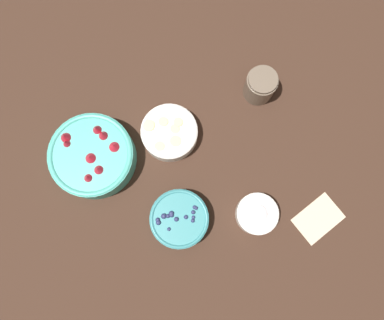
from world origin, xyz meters
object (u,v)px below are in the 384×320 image
(bowl_blueberries, at_px, (179,219))
(bowl_bananas, at_px, (169,133))
(bowl_cream, at_px, (257,214))
(bowl_strawberries, at_px, (93,156))
(jar_chocolate, at_px, (260,86))

(bowl_blueberries, relative_size, bowl_bananas, 0.99)
(bowl_cream, bearing_deg, bowl_bananas, -64.00)
(bowl_strawberries, relative_size, bowl_bananas, 1.45)
(bowl_strawberries, height_order, bowl_blueberries, bowl_strawberries)
(jar_chocolate, bearing_deg, bowl_bananas, 6.61)
(bowl_blueberries, distance_m, bowl_cream, 0.22)
(bowl_bananas, bearing_deg, bowl_blueberries, 76.35)
(bowl_blueberries, relative_size, bowl_cream, 1.39)
(bowl_blueberries, xyz_separation_m, bowl_cream, (-0.21, 0.06, -0.01))
(bowl_bananas, distance_m, bowl_cream, 0.34)
(bowl_strawberries, distance_m, bowl_blueberries, 0.30)
(bowl_cream, height_order, jar_chocolate, jar_chocolate)
(bowl_strawberries, distance_m, bowl_cream, 0.49)
(bowl_blueberries, height_order, bowl_cream, bowl_blueberries)
(bowl_cream, bearing_deg, bowl_strawberries, -39.88)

